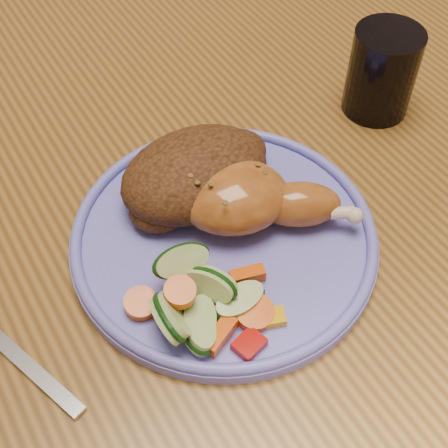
# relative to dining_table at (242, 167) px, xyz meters

# --- Properties ---
(ground) EXTENTS (4.00, 4.00, 0.00)m
(ground) POSITION_rel_dining_table_xyz_m (0.00, 0.00, -0.67)
(ground) COLOR brown
(ground) RESTS_ON ground
(dining_table) EXTENTS (0.90, 1.40, 0.75)m
(dining_table) POSITION_rel_dining_table_xyz_m (0.00, 0.00, 0.00)
(dining_table) COLOR brown
(dining_table) RESTS_ON ground
(chair_far) EXTENTS (0.42, 0.42, 0.91)m
(chair_far) POSITION_rel_dining_table_xyz_m (0.00, 0.63, -0.17)
(chair_far) COLOR #4C2D16
(chair_far) RESTS_ON ground
(plate) EXTENTS (0.27, 0.27, 0.01)m
(plate) POSITION_rel_dining_table_xyz_m (-0.11, -0.14, 0.09)
(plate) COLOR #6563CF
(plate) RESTS_ON dining_table
(plate_rim) EXTENTS (0.27, 0.27, 0.01)m
(plate_rim) POSITION_rel_dining_table_xyz_m (-0.11, -0.14, 0.10)
(plate_rim) COLOR #6563CF
(plate_rim) RESTS_ON plate
(chicken_leg) EXTENTS (0.15, 0.13, 0.05)m
(chicken_leg) POSITION_rel_dining_table_xyz_m (-0.08, -0.13, 0.12)
(chicken_leg) COLOR #A35B22
(chicken_leg) RESTS_ON plate
(rice_pilaf) EXTENTS (0.15, 0.10, 0.06)m
(rice_pilaf) POSITION_rel_dining_table_xyz_m (-0.10, -0.08, 0.12)
(rice_pilaf) COLOR #4D2B13
(rice_pilaf) RESTS_ON plate
(vegetable_pile) EXTENTS (0.12, 0.11, 0.05)m
(vegetable_pile) POSITION_rel_dining_table_xyz_m (-0.16, -0.19, 0.11)
(vegetable_pile) COLOR #A50A05
(vegetable_pile) RESTS_ON plate
(fork) EXTENTS (0.06, 0.15, 0.00)m
(fork) POSITION_rel_dining_table_xyz_m (-0.30, -0.14, 0.09)
(fork) COLOR silver
(fork) RESTS_ON dining_table
(drinking_glass) EXTENTS (0.07, 0.07, 0.09)m
(drinking_glass) POSITION_rel_dining_table_xyz_m (0.12, -0.06, 0.13)
(drinking_glass) COLOR black
(drinking_glass) RESTS_ON dining_table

